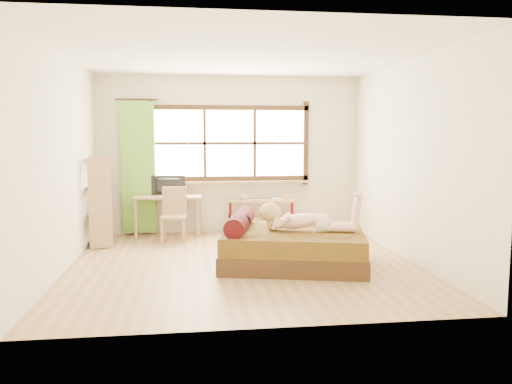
{
  "coord_description": "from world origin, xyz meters",
  "views": [
    {
      "loc": [
        -0.65,
        -6.42,
        1.68
      ],
      "look_at": [
        0.2,
        0.2,
        0.93
      ],
      "focal_mm": 35.0,
      "sensor_mm": 36.0,
      "label": 1
    }
  ],
  "objects": [
    {
      "name": "book",
      "position": [
        0.73,
        2.07,
        0.59
      ],
      "size": [
        0.2,
        0.25,
        0.02
      ],
      "primitive_type": "imported",
      "rotation": [
        0.0,
        0.0,
        -0.14
      ],
      "color": "gray",
      "rests_on": "pipe_shelf"
    },
    {
      "name": "ceiling",
      "position": [
        0.0,
        0.0,
        2.7
      ],
      "size": [
        4.5,
        4.5,
        0.0
      ],
      "primitive_type": "plane",
      "rotation": [
        3.14,
        0.0,
        0.0
      ],
      "color": "white",
      "rests_on": "wall_back"
    },
    {
      "name": "floor",
      "position": [
        0.0,
        0.0,
        0.0
      ],
      "size": [
        4.5,
        4.5,
        0.0
      ],
      "primitive_type": "plane",
      "color": "#9E754C",
      "rests_on": "ground"
    },
    {
      "name": "pipe_shelf",
      "position": [
        0.54,
        2.07,
        0.43
      ],
      "size": [
        1.2,
        0.45,
        0.66
      ],
      "rotation": [
        0.0,
        0.0,
        -0.14
      ],
      "color": "#A37E58",
      "rests_on": "floor"
    },
    {
      "name": "wall_front",
      "position": [
        0.0,
        -2.25,
        1.35
      ],
      "size": [
        4.5,
        0.0,
        4.5
      ],
      "primitive_type": "plane",
      "rotation": [
        -1.57,
        0.0,
        0.0
      ],
      "color": "silver",
      "rests_on": "floor"
    },
    {
      "name": "kitten",
      "position": [
        -0.06,
        -0.03,
        0.56
      ],
      "size": [
        0.29,
        0.17,
        0.22
      ],
      "primitive_type": null,
      "rotation": [
        0.0,
        0.0,
        -0.23
      ],
      "color": "black",
      "rests_on": "bed"
    },
    {
      "name": "curtain",
      "position": [
        -1.55,
        2.13,
        1.15
      ],
      "size": [
        0.55,
        0.1,
        2.2
      ],
      "primitive_type": "cube",
      "color": "#559729",
      "rests_on": "wall_back"
    },
    {
      "name": "woman",
      "position": [
        0.81,
        -0.18,
        0.72
      ],
      "size": [
        1.31,
        0.65,
        0.54
      ],
      "primitive_type": null,
      "rotation": [
        0.0,
        0.0,
        -0.23
      ],
      "color": "beige",
      "rests_on": "bed"
    },
    {
      "name": "cup",
      "position": [
        0.23,
        2.07,
        0.63
      ],
      "size": [
        0.13,
        0.13,
        0.09
      ],
      "primitive_type": "imported",
      "rotation": [
        0.0,
        0.0,
        -0.14
      ],
      "color": "gray",
      "rests_on": "pipe_shelf"
    },
    {
      "name": "chair",
      "position": [
        -0.95,
        1.58,
        0.48
      ],
      "size": [
        0.41,
        0.41,
        0.86
      ],
      "rotation": [
        0.0,
        0.0,
        -0.08
      ],
      "color": "#A37E58",
      "rests_on": "floor"
    },
    {
      "name": "bookshelf",
      "position": [
        -2.08,
        1.39,
        0.69
      ],
      "size": [
        0.47,
        0.65,
        1.35
      ],
      "rotation": [
        0.0,
        0.0,
        0.25
      ],
      "color": "#A37E58",
      "rests_on": "floor"
    },
    {
      "name": "monitor",
      "position": [
        -1.06,
        2.0,
        0.85
      ],
      "size": [
        0.57,
        0.12,
        0.33
      ],
      "primitive_type": "imported",
      "rotation": [
        0.0,
        0.0,
        3.06
      ],
      "color": "black",
      "rests_on": "desk"
    },
    {
      "name": "wall_right",
      "position": [
        2.25,
        0.0,
        1.35
      ],
      "size": [
        0.0,
        4.5,
        4.5
      ],
      "primitive_type": "plane",
      "rotation": [
        1.57,
        0.0,
        -1.57
      ],
      "color": "silver",
      "rests_on": "floor"
    },
    {
      "name": "bed",
      "position": [
        0.61,
        -0.12,
        0.25
      ],
      "size": [
        2.09,
        1.83,
        0.69
      ],
      "rotation": [
        0.0,
        0.0,
        -0.23
      ],
      "color": "#341E0F",
      "rests_on": "floor"
    },
    {
      "name": "wall_back",
      "position": [
        0.0,
        2.25,
        1.35
      ],
      "size": [
        4.5,
        0.0,
        4.5
      ],
      "primitive_type": "plane",
      "rotation": [
        1.57,
        0.0,
        0.0
      ],
      "color": "silver",
      "rests_on": "floor"
    },
    {
      "name": "window",
      "position": [
        0.0,
        2.22,
        1.51
      ],
      "size": [
        2.8,
        0.16,
        1.46
      ],
      "color": "#FFEDBF",
      "rests_on": "wall_back"
    },
    {
      "name": "desk",
      "position": [
        -1.06,
        1.95,
        0.6
      ],
      "size": [
        1.14,
        0.59,
        0.69
      ],
      "rotation": [
        0.0,
        0.0,
        -0.08
      ],
      "color": "#A37E58",
      "rests_on": "floor"
    },
    {
      "name": "wall_left",
      "position": [
        -2.25,
        0.0,
        1.35
      ],
      "size": [
        0.0,
        4.5,
        4.5
      ],
      "primitive_type": "plane",
      "rotation": [
        1.57,
        0.0,
        1.57
      ],
      "color": "silver",
      "rests_on": "floor"
    }
  ]
}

